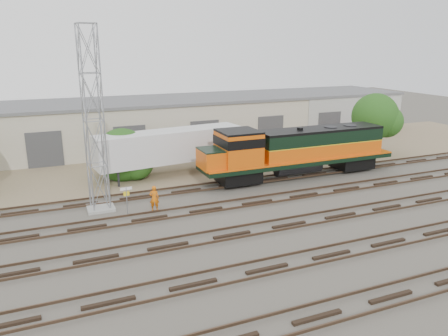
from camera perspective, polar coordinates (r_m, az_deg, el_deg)
name	(u,v)px	position (r m, az deg, el deg)	size (l,w,h in m)	color
ground	(267,210)	(30.93, 5.62, -5.48)	(140.00, 140.00, 0.00)	#47423A
dirt_strip	(197,160)	(44.05, -3.61, 1.08)	(80.00, 16.00, 0.02)	#726047
tracks	(289,225)	(28.50, 8.49, -7.33)	(80.00, 20.40, 0.28)	black
warehouse	(174,121)	(50.94, -6.58, 6.07)	(58.40, 10.40, 5.30)	#BBB29C
locomotive	(296,150)	(38.04, 9.37, 2.33)	(17.88, 3.14, 4.30)	black
signal_tower	(94,124)	(30.54, -16.64, 5.55)	(1.85, 1.85, 12.51)	gray
sign_post	(126,195)	(30.35, -12.62, -3.47)	(0.80, 0.10, 1.96)	gray
worker	(154,198)	(30.78, -9.10, -3.91)	(0.66, 0.44, 1.82)	#D5600B
semi_trailer	(173,147)	(38.65, -6.64, 2.76)	(13.29, 4.23, 4.02)	silver
dumpster_blue	(366,133)	(56.06, 18.06, 4.31)	(1.60, 1.50, 1.50)	navy
dumpster_red	(350,135)	(54.61, 16.15, 4.12)	(1.50, 1.40, 1.40)	maroon
tree_mid	(126,157)	(38.33, -12.71, 1.44)	(4.88, 4.65, 4.65)	#382619
tree_east	(378,118)	(47.99, 19.46, 6.21)	(5.00, 4.76, 6.43)	#382619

